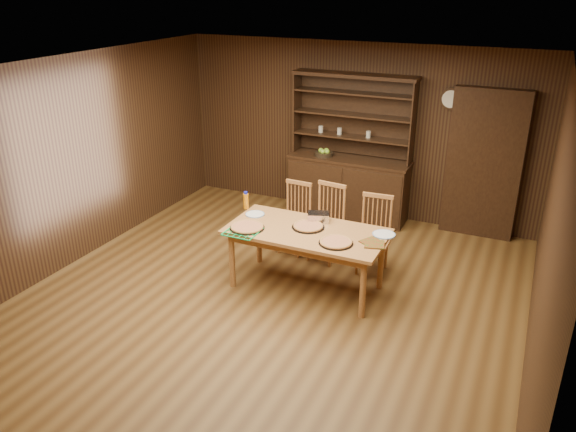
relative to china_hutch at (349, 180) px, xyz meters
The scene contains 20 objects.
floor 2.82m from the china_hutch, 89.99° to the right, with size 6.00×6.00×0.00m, color brown.
room_shell 2.92m from the china_hutch, 89.99° to the right, with size 6.00×6.00×6.00m.
china_hutch is the anchor object (origin of this frame).
doorway 1.96m from the china_hutch, ahead, with size 1.00×0.18×2.10m, color #321E10.
wall_clock 1.89m from the china_hutch, ahead, with size 0.30×0.05×0.30m.
dining_table 2.31m from the china_hutch, 83.34° to the right, with size 1.84×0.92×0.75m.
chair_left 1.44m from the china_hutch, 100.46° to the right, with size 0.41×0.39×0.96m.
chair_center 1.47m from the china_hutch, 81.61° to the right, with size 0.47×0.45×1.02m.
chair_right 1.74m from the china_hutch, 60.43° to the right, with size 0.43×0.41×0.99m.
pizza_left 2.57m from the china_hutch, 98.55° to the right, with size 0.41×0.41×0.04m.
pizza_right 2.59m from the china_hutch, 74.35° to the right, with size 0.38×0.38×0.04m.
pizza_center 2.24m from the china_hutch, 83.43° to the right, with size 0.38×0.38×0.04m.
cooling_rack 2.68m from the china_hutch, 98.19° to the right, with size 0.36×0.36×0.02m, color #0DAA4C, non-canonical shape.
plate_left 2.20m from the china_hutch, 102.77° to the right, with size 0.24×0.24×0.02m.
plate_right 2.34m from the china_hutch, 61.51° to the right, with size 0.26×0.26×0.02m.
foil_dish 2.01m from the china_hutch, 81.71° to the right, with size 0.25×0.18×0.10m, color white.
juice_bottle 2.13m from the china_hutch, 108.82° to the right, with size 0.07×0.07×0.23m.
pot_holder_a 2.59m from the china_hutch, 65.06° to the right, with size 0.21×0.21×0.02m, color #A11412.
pot_holder_b 2.54m from the china_hutch, 65.47° to the right, with size 0.21×0.21×0.02m, color #A11412.
fruit_bowl 0.55m from the china_hutch, behind, with size 0.28×0.28×0.12m.
Camera 1 is at (2.52, -4.98, 3.44)m, focal length 35.00 mm.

